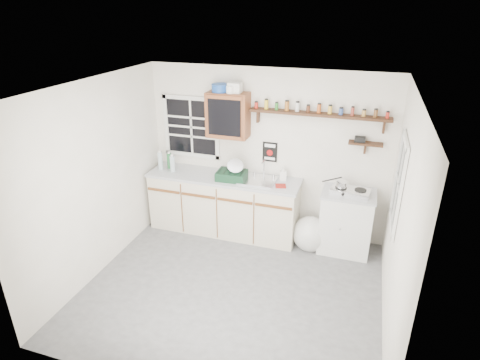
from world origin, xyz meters
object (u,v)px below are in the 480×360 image
(right_cabinet, at_px, (346,221))
(spice_shelf, at_px, (318,113))
(hotplate, at_px, (351,191))
(main_cabinet, at_px, (224,204))
(upper_cabinet, at_px, (228,115))
(dish_rack, at_px, (233,173))

(right_cabinet, bearing_deg, spice_shelf, 160.82)
(hotplate, bearing_deg, spice_shelf, 166.23)
(main_cabinet, relative_size, right_cabinet, 2.54)
(upper_cabinet, xyz_separation_m, spice_shelf, (1.26, 0.07, 0.11))
(main_cabinet, distance_m, upper_cabinet, 1.37)
(main_cabinet, xyz_separation_m, upper_cabinet, (0.03, 0.14, 1.36))
(spice_shelf, bearing_deg, hotplate, -20.57)
(main_cabinet, distance_m, dish_rack, 0.59)
(hotplate, bearing_deg, main_cabinet, -173.03)
(main_cabinet, bearing_deg, hotplate, 0.17)
(upper_cabinet, distance_m, hotplate, 2.02)
(dish_rack, distance_m, hotplate, 1.68)
(main_cabinet, xyz_separation_m, spice_shelf, (1.30, 0.21, 1.47))
(main_cabinet, bearing_deg, right_cabinet, 0.79)
(main_cabinet, xyz_separation_m, right_cabinet, (1.83, 0.03, -0.01))
(right_cabinet, xyz_separation_m, spice_shelf, (-0.54, 0.19, 1.48))
(upper_cabinet, distance_m, spice_shelf, 1.27)
(upper_cabinet, relative_size, dish_rack, 1.48)
(spice_shelf, bearing_deg, main_cabinet, -170.67)
(right_cabinet, distance_m, upper_cabinet, 2.26)
(right_cabinet, bearing_deg, upper_cabinet, 176.24)
(dish_rack, bearing_deg, main_cabinet, 157.35)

